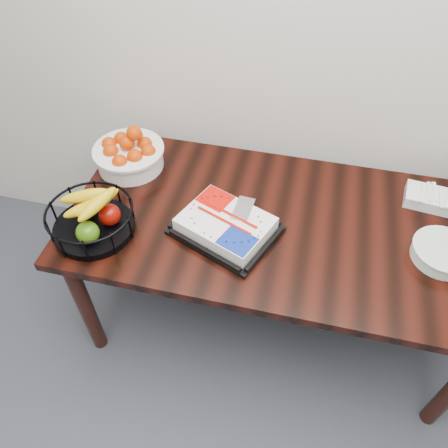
% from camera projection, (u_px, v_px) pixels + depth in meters
% --- Properties ---
extents(table, '(1.80, 0.90, 0.75)m').
position_uv_depth(table, '(278.00, 235.00, 1.92)').
color(table, black).
rests_on(table, ground).
extents(cake_tray, '(0.49, 0.44, 0.08)m').
position_uv_depth(cake_tray, '(226.00, 226.00, 1.79)').
color(cake_tray, black).
rests_on(cake_tray, table).
extents(tangerine_bowl, '(0.33, 0.33, 0.21)m').
position_uv_depth(tangerine_bowl, '(128.00, 150.00, 2.04)').
color(tangerine_bowl, white).
rests_on(tangerine_bowl, table).
extents(fruit_basket, '(0.35, 0.35, 0.19)m').
position_uv_depth(fruit_basket, '(91.00, 218.00, 1.76)').
color(fruit_basket, black).
rests_on(fruit_basket, table).
extents(plate_stack, '(0.24, 0.24, 0.06)m').
position_uv_depth(plate_stack, '(442.00, 253.00, 1.70)').
color(plate_stack, white).
rests_on(plate_stack, table).
extents(fork_bag, '(0.22, 0.16, 0.06)m').
position_uv_depth(fork_bag, '(430.00, 198.00, 1.91)').
color(fork_bag, silver).
rests_on(fork_bag, table).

